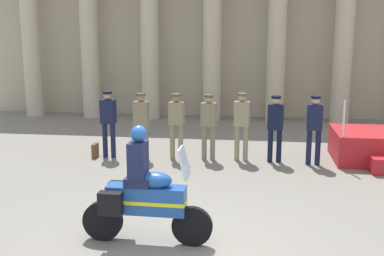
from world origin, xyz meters
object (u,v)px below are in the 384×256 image
(officer_in_row_1, at_px, (141,120))
(officer_in_row_2, at_px, (176,121))
(officer_in_row_3, at_px, (209,122))
(officer_in_row_4, at_px, (242,121))
(officer_in_row_6, at_px, (315,125))
(officer_in_row_0, at_px, (108,119))
(officer_in_row_5, at_px, (275,124))
(briefcase_on_ground, at_px, (95,150))
(motorcycle_with_rider, at_px, (142,195))

(officer_in_row_1, xyz_separation_m, officer_in_row_2, (0.91, 0.07, -0.00))
(officer_in_row_3, bearing_deg, officer_in_row_4, -168.42)
(officer_in_row_1, xyz_separation_m, officer_in_row_4, (2.58, 0.17, 0.01))
(officer_in_row_4, bearing_deg, officer_in_row_6, -177.93)
(officer_in_row_1, bearing_deg, officer_in_row_2, -167.42)
(officer_in_row_0, xyz_separation_m, officer_in_row_6, (5.26, -0.04, -0.01))
(officer_in_row_5, height_order, briefcase_on_ground, officer_in_row_5)
(officer_in_row_0, xyz_separation_m, officer_in_row_3, (2.62, 0.10, -0.03))
(officer_in_row_3, bearing_deg, officer_in_row_2, 11.73)
(officer_in_row_0, relative_size, motorcycle_with_rider, 0.84)
(officer_in_row_5, distance_m, motorcycle_with_rider, 5.57)
(officer_in_row_1, bearing_deg, officer_in_row_5, -170.02)
(officer_in_row_0, relative_size, officer_in_row_4, 1.00)
(officer_in_row_5, bearing_deg, officer_in_row_6, -179.56)
(officer_in_row_1, xyz_separation_m, officer_in_row_5, (3.42, 0.11, -0.02))
(officer_in_row_5, height_order, motorcycle_with_rider, motorcycle_with_rider)
(officer_in_row_6, height_order, motorcycle_with_rider, motorcycle_with_rider)
(officer_in_row_2, bearing_deg, officer_in_row_6, -173.32)
(officer_in_row_5, xyz_separation_m, briefcase_on_ground, (-4.70, -0.11, -0.82))
(officer_in_row_1, relative_size, officer_in_row_6, 0.99)
(officer_in_row_1, relative_size, officer_in_row_2, 1.01)
(officer_in_row_1, relative_size, officer_in_row_4, 0.99)
(officer_in_row_1, xyz_separation_m, officer_in_row_6, (4.37, -0.02, 0.01))
(officer_in_row_5, bearing_deg, officer_in_row_0, 9.28)
(officer_in_row_3, distance_m, officer_in_row_4, 0.85)
(officer_in_row_3, bearing_deg, officer_in_row_6, -174.90)
(motorcycle_with_rider, bearing_deg, officer_in_row_2, 94.44)
(briefcase_on_ground, bearing_deg, officer_in_row_2, 1.95)
(officer_in_row_1, height_order, officer_in_row_3, officer_in_row_1)
(officer_in_row_4, height_order, motorcycle_with_rider, motorcycle_with_rider)
(officer_in_row_3, xyz_separation_m, briefcase_on_ground, (-3.00, -0.13, -0.83))
(motorcycle_with_rider, bearing_deg, officer_in_row_1, 104.64)
(officer_in_row_3, relative_size, officer_in_row_4, 0.97)
(officer_in_row_2, relative_size, officer_in_row_3, 1.01)
(officer_in_row_0, relative_size, officer_in_row_3, 1.03)
(motorcycle_with_rider, relative_size, briefcase_on_ground, 5.81)
(officer_in_row_2, height_order, officer_in_row_3, officer_in_row_2)
(officer_in_row_1, relative_size, officer_in_row_5, 1.01)
(officer_in_row_4, height_order, officer_in_row_5, officer_in_row_4)
(officer_in_row_0, height_order, officer_in_row_5, officer_in_row_0)
(officer_in_row_6, distance_m, briefcase_on_ground, 5.71)
(motorcycle_with_rider, bearing_deg, officer_in_row_4, 76.19)
(officer_in_row_2, height_order, briefcase_on_ground, officer_in_row_2)
(officer_in_row_1, bearing_deg, officer_in_row_0, 6.59)
(officer_in_row_5, bearing_deg, officer_in_row_1, 9.98)
(officer_in_row_3, distance_m, officer_in_row_6, 2.64)
(officer_in_row_2, relative_size, officer_in_row_6, 0.99)
(officer_in_row_0, relative_size, briefcase_on_ground, 4.88)
(officer_in_row_0, height_order, officer_in_row_1, officer_in_row_0)
(officer_in_row_1, xyz_separation_m, briefcase_on_ground, (-1.27, -0.00, -0.84))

